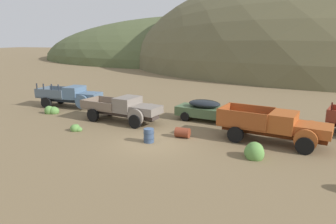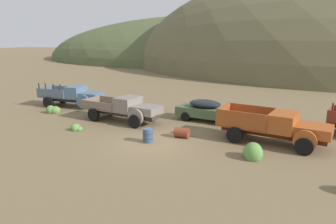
# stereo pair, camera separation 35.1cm
# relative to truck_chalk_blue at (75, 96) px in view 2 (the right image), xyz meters

# --- Properties ---
(ground_plane) EXTENTS (300.00, 300.00, 0.00)m
(ground_plane) POSITION_rel_truck_chalk_blue_xyz_m (10.18, -7.09, -1.01)
(ground_plane) COLOR brown
(hill_far_right) EXTENTS (99.32, 79.12, 25.20)m
(hill_far_right) POSITION_rel_truck_chalk_blue_xyz_m (-2.99, 72.81, -1.01)
(hill_far_right) COLOR #4C5633
(hill_far_right) RESTS_ON ground
(truck_chalk_blue) EXTENTS (5.85, 2.41, 2.16)m
(truck_chalk_blue) POSITION_rel_truck_chalk_blue_xyz_m (0.00, 0.00, 0.00)
(truck_chalk_blue) COLOR #262D39
(truck_chalk_blue) RESTS_ON ground
(truck_primer_gray) EXTENTS (6.43, 3.22, 1.89)m
(truck_primer_gray) POSITION_rel_truck_chalk_blue_xyz_m (6.74, -3.16, -0.02)
(truck_primer_gray) COLOR #3D322D
(truck_primer_gray) RESTS_ON ground
(car_weathered_green) EXTENTS (5.16, 2.59, 1.57)m
(car_weathered_green) POSITION_rel_truck_chalk_blue_xyz_m (12.43, -0.89, -0.19)
(car_weathered_green) COLOR #47603D
(car_weathered_green) RESTS_ON ground
(truck_oxide_orange) EXTENTS (6.57, 3.55, 1.91)m
(truck_oxide_orange) POSITION_rel_truck_chalk_blue_xyz_m (17.31, -4.70, 0.01)
(truck_oxide_orange) COLOR #51220D
(truck_oxide_orange) RESTS_ON ground
(oil_drum_by_truck) EXTENTS (0.65, 0.65, 0.84)m
(oil_drum_by_truck) POSITION_rel_truck_chalk_blue_xyz_m (9.94, -6.89, -0.59)
(oil_drum_by_truck) COLOR #384C6B
(oil_drum_by_truck) RESTS_ON ground
(oil_drum_tipped) EXTENTS (0.93, 0.68, 0.63)m
(oil_drum_tipped) POSITION_rel_truck_chalk_blue_xyz_m (11.60, -5.36, -0.70)
(oil_drum_tipped) COLOR brown
(oil_drum_tipped) RESTS_ON ground
(bush_front_right) EXTENTS (0.81, 0.68, 0.58)m
(bush_front_right) POSITION_rel_truck_chalk_blue_xyz_m (4.42, -6.22, -0.87)
(bush_front_right) COLOR #5B8E42
(bush_front_right) RESTS_ON ground
(bush_near_barrel) EXTENTS (1.04, 1.13, 1.05)m
(bush_near_barrel) POSITION_rel_truck_chalk_blue_xyz_m (16.03, -7.45, -0.73)
(bush_near_barrel) COLOR #5B8E42
(bush_near_barrel) RESTS_ON ground
(bush_front_left) EXTENTS (1.20, 0.86, 0.71)m
(bush_front_left) POSITION_rel_truck_chalk_blue_xyz_m (17.23, -1.23, -0.82)
(bush_front_left) COLOR #4C8438
(bush_front_left) RESTS_ON ground
(bush_between_trucks) EXTENTS (1.19, 0.87, 0.82)m
(bush_between_trucks) POSITION_rel_truck_chalk_blue_xyz_m (-0.35, -2.65, -0.80)
(bush_between_trucks) COLOR #5B8E42
(bush_between_trucks) RESTS_ON ground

